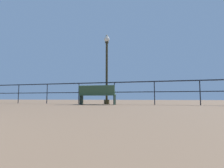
{
  "coord_description": "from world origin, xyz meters",
  "views": [
    {
      "loc": [
        2.91,
        1.09,
        0.3
      ],
      "look_at": [
        0.97,
        8.48,
        0.96
      ],
      "focal_mm": 26.32,
      "sensor_mm": 36.0,
      "label": 1
    }
  ],
  "objects": [
    {
      "name": "pier_railing",
      "position": [
        -0.0,
        8.98,
        0.81
      ],
      "size": [
        21.22,
        0.05,
        1.11
      ],
      "color": "black",
      "rests_on": "ground_plane"
    },
    {
      "name": "bench_near_left",
      "position": [
        0.3,
        8.31,
        0.51
      ],
      "size": [
        1.72,
        0.62,
        0.89
      ],
      "color": "#2F4D33",
      "rests_on": "ground_plane"
    },
    {
      "name": "lamppost_center",
      "position": [
        0.48,
        9.25,
        2.01
      ],
      "size": [
        0.3,
        0.3,
        3.69
      ],
      "color": "#2E2814",
      "rests_on": "ground_plane"
    }
  ]
}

